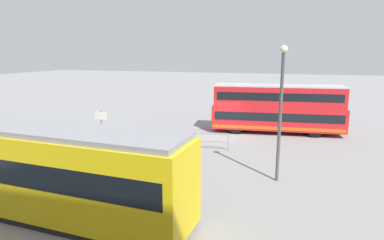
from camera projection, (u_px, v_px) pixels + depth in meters
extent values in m
plane|color=gray|center=(222.00, 135.00, 24.85)|extent=(160.00, 160.00, 0.00)
cube|color=red|center=(277.00, 117.00, 25.52)|extent=(10.26, 3.61, 1.78)
cube|color=red|center=(278.00, 96.00, 25.18)|extent=(9.95, 3.47, 1.56)
cube|color=black|center=(277.00, 115.00, 25.48)|extent=(9.76, 3.58, 0.64)
cube|color=black|center=(278.00, 95.00, 25.17)|extent=(9.45, 3.44, 0.60)
cube|color=#D85919|center=(276.00, 125.00, 25.65)|extent=(10.06, 3.62, 0.24)
cube|color=#B2B2B7|center=(278.00, 86.00, 25.01)|extent=(9.95, 3.47, 0.10)
cylinder|color=black|center=(237.00, 125.00, 26.25)|extent=(1.27, 2.50, 1.00)
cylinder|color=black|center=(313.00, 128.00, 25.15)|extent=(1.27, 2.50, 1.00)
cube|color=yellow|center=(6.00, 164.00, 13.07)|extent=(15.91, 3.20, 3.06)
cube|color=black|center=(5.00, 157.00, 13.00)|extent=(15.28, 3.20, 0.90)
cube|color=gray|center=(1.00, 125.00, 12.74)|extent=(15.59, 2.98, 0.20)
cube|color=black|center=(10.00, 202.00, 13.40)|extent=(15.59, 3.06, 0.25)
cylinder|color=black|center=(163.00, 152.00, 19.37)|extent=(0.14, 0.14, 0.81)
cylinder|color=black|center=(166.00, 152.00, 19.31)|extent=(0.14, 0.14, 0.81)
cylinder|color=navy|center=(164.00, 140.00, 19.19)|extent=(0.33, 0.33, 0.63)
sphere|color=beige|center=(164.00, 133.00, 19.11)|extent=(0.22, 0.22, 0.22)
cube|color=gray|center=(170.00, 132.00, 21.39)|extent=(7.72, 1.19, 0.06)
cube|color=gray|center=(170.00, 140.00, 21.49)|extent=(7.72, 1.19, 0.06)
cylinder|color=gray|center=(228.00, 143.00, 20.88)|extent=(0.07, 0.07, 1.05)
cylinder|color=gray|center=(170.00, 140.00, 21.50)|extent=(0.07, 0.07, 1.05)
cylinder|color=gray|center=(114.00, 138.00, 22.12)|extent=(0.07, 0.07, 1.05)
cylinder|color=slate|center=(102.00, 128.00, 22.13)|extent=(0.10, 0.10, 2.38)
cube|color=white|center=(101.00, 116.00, 21.93)|extent=(0.91, 0.13, 0.53)
cylinder|color=#4C4C51|center=(280.00, 119.00, 15.40)|extent=(0.16, 0.16, 6.22)
sphere|color=#F2EFCC|center=(284.00, 49.00, 14.74)|extent=(0.36, 0.36, 0.36)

